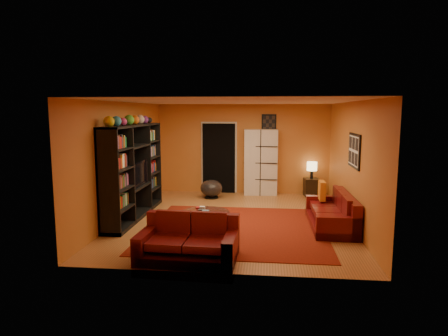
# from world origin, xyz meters

# --- Properties ---
(floor) EXTENTS (6.00, 6.00, 0.00)m
(floor) POSITION_xyz_m (0.00, 0.00, 0.00)
(floor) COLOR #985C2E
(floor) RESTS_ON ground
(ceiling) EXTENTS (6.00, 6.00, 0.00)m
(ceiling) POSITION_xyz_m (0.00, 0.00, 2.60)
(ceiling) COLOR white
(ceiling) RESTS_ON wall_back
(wall_back) EXTENTS (6.00, 0.00, 6.00)m
(wall_back) POSITION_xyz_m (0.00, 3.00, 1.30)
(wall_back) COLOR #BD6829
(wall_back) RESTS_ON floor
(wall_front) EXTENTS (6.00, 0.00, 6.00)m
(wall_front) POSITION_xyz_m (0.00, -3.00, 1.30)
(wall_front) COLOR #BD6829
(wall_front) RESTS_ON floor
(wall_left) EXTENTS (0.00, 6.00, 6.00)m
(wall_left) POSITION_xyz_m (-2.50, 0.00, 1.30)
(wall_left) COLOR #BD6829
(wall_left) RESTS_ON floor
(wall_right) EXTENTS (0.00, 6.00, 6.00)m
(wall_right) POSITION_xyz_m (2.50, 0.00, 1.30)
(wall_right) COLOR #BD6829
(wall_right) RESTS_ON floor
(rug) EXTENTS (3.60, 3.60, 0.01)m
(rug) POSITION_xyz_m (0.10, -0.70, 0.01)
(rug) COLOR #5E140A
(rug) RESTS_ON floor
(doorway) EXTENTS (0.95, 0.10, 2.04)m
(doorway) POSITION_xyz_m (-0.70, 2.96, 1.02)
(doorway) COLOR black
(doorway) RESTS_ON floor
(wall_art_right) EXTENTS (0.03, 1.00, 0.70)m
(wall_art_right) POSITION_xyz_m (2.48, -0.30, 1.60)
(wall_art_right) COLOR black
(wall_art_right) RESTS_ON wall_right
(wall_art_back) EXTENTS (0.42, 0.03, 0.52)m
(wall_art_back) POSITION_xyz_m (0.75, 2.98, 2.05)
(wall_art_back) COLOR black
(wall_art_back) RESTS_ON wall_back
(entertainment_unit) EXTENTS (0.45, 3.00, 2.10)m
(entertainment_unit) POSITION_xyz_m (-2.27, 0.00, 1.05)
(entertainment_unit) COLOR black
(entertainment_unit) RESTS_ON floor
(tv) EXTENTS (0.96, 0.13, 0.56)m
(tv) POSITION_xyz_m (-2.23, 0.00, 1.00)
(tv) COLOR black
(tv) RESTS_ON entertainment_unit
(sofa) EXTENTS (0.84, 2.02, 0.85)m
(sofa) POSITION_xyz_m (2.13, -0.33, 0.29)
(sofa) COLOR #500A0D
(sofa) RESTS_ON rug
(loveseat) EXTENTS (1.61, 1.01, 0.85)m
(loveseat) POSITION_xyz_m (-0.53, -2.41, 0.28)
(loveseat) COLOR #500A0D
(loveseat) RESTS_ON rug
(throw_pillow) EXTENTS (0.12, 0.42, 0.42)m
(throw_pillow) POSITION_xyz_m (1.95, 0.36, 0.63)
(throw_pillow) COLOR orange
(throw_pillow) RESTS_ON sofa
(coffee_table) EXTENTS (0.93, 0.93, 0.46)m
(coffee_table) POSITION_xyz_m (-0.45, -1.20, 0.42)
(coffee_table) COLOR silver
(coffee_table) RESTS_ON floor
(storage_cabinet) EXTENTS (0.97, 0.48, 1.88)m
(storage_cabinet) POSITION_xyz_m (0.53, 2.80, 0.94)
(storage_cabinet) COLOR silver
(storage_cabinet) RESTS_ON floor
(bowl_chair) EXTENTS (0.62, 0.62, 0.51)m
(bowl_chair) POSITION_xyz_m (-0.81, 2.14, 0.27)
(bowl_chair) COLOR black
(bowl_chair) RESTS_ON floor
(side_table) EXTENTS (0.44, 0.44, 0.50)m
(side_table) POSITION_xyz_m (1.98, 2.75, 0.25)
(side_table) COLOR black
(side_table) RESTS_ON floor
(table_lamp) EXTENTS (0.29, 0.29, 0.48)m
(table_lamp) POSITION_xyz_m (1.98, 2.75, 0.84)
(table_lamp) COLOR black
(table_lamp) RESTS_ON side_table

